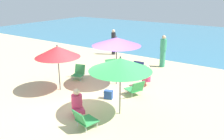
% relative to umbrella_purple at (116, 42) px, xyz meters
% --- Properties ---
extents(ground_plane, '(40.00, 40.00, 0.00)m').
position_rel_umbrella_purple_xyz_m(ground_plane, '(-0.11, -1.49, -1.81)').
color(ground_plane, '#D3BC8C').
extents(sea_water, '(40.00, 16.00, 0.01)m').
position_rel_umbrella_purple_xyz_m(sea_water, '(-0.11, 12.60, -1.80)').
color(sea_water, teal).
rests_on(sea_water, ground_plane).
extents(umbrella_purple, '(1.98, 1.98, 2.03)m').
position_rel_umbrella_purple_xyz_m(umbrella_purple, '(0.00, 0.00, 0.00)').
color(umbrella_purple, '#4C4C51').
rests_on(umbrella_purple, ground_plane).
extents(umbrella_red, '(1.71, 1.71, 1.81)m').
position_rel_umbrella_purple_xyz_m(umbrella_red, '(-1.50, -1.74, -0.26)').
color(umbrella_red, '#4C4C51').
rests_on(umbrella_red, ground_plane).
extents(umbrella_green, '(1.92, 1.92, 1.89)m').
position_rel_umbrella_purple_xyz_m(umbrella_green, '(1.47, -2.05, -0.17)').
color(umbrella_green, '#4C4C51').
rests_on(umbrella_green, ground_plane).
extents(beach_chair_a, '(0.77, 0.73, 0.61)m').
position_rel_umbrella_purple_xyz_m(beach_chair_a, '(1.22, -0.59, -1.51)').
color(beach_chair_a, '#33934C').
rests_on(beach_chair_a, ground_plane).
extents(beach_chair_b, '(0.78, 0.77, 0.66)m').
position_rel_umbrella_purple_xyz_m(beach_chair_b, '(-0.90, 1.02, -1.46)').
color(beach_chair_b, '#33934C').
rests_on(beach_chair_b, ground_plane).
extents(beach_chair_c, '(0.64, 0.68, 0.58)m').
position_rel_umbrella_purple_xyz_m(beach_chair_c, '(1.10, -3.34, -1.52)').
color(beach_chair_c, '#33934C').
rests_on(beach_chair_c, ground_plane).
extents(beach_chair_d, '(0.60, 0.65, 0.61)m').
position_rel_umbrella_purple_xyz_m(beach_chair_d, '(-1.73, -0.38, -1.51)').
color(beach_chair_d, '#33934C').
rests_on(beach_chair_d, ground_plane).
extents(beach_chair_e, '(0.54, 0.61, 0.65)m').
position_rel_umbrella_purple_xyz_m(beach_chair_e, '(0.24, 1.35, -1.47)').
color(beach_chair_e, navy).
rests_on(beach_chair_e, ground_plane).
extents(person_a, '(0.32, 0.32, 1.63)m').
position_rel_umbrella_purple_xyz_m(person_a, '(0.64, 3.35, -0.99)').
color(person_a, '#389970').
rests_on(person_a, ground_plane).
extents(person_b, '(0.27, 0.27, 1.54)m').
position_rel_umbrella_purple_xyz_m(person_b, '(-2.86, 4.06, -1.02)').
color(person_b, black).
rests_on(person_b, ground_plane).
extents(person_c, '(0.50, 0.53, 0.89)m').
position_rel_umbrella_purple_xyz_m(person_c, '(1.12, 0.55, -1.37)').
color(person_c, '#DB3866').
rests_on(person_c, ground_plane).
extents(person_d, '(0.56, 0.52, 0.85)m').
position_rel_umbrella_purple_xyz_m(person_d, '(0.40, -2.84, -1.40)').
color(person_d, '#DB3866').
rests_on(person_d, ground_plane).
extents(beach_bag, '(0.34, 0.26, 0.32)m').
position_rel_umbrella_purple_xyz_m(beach_bag, '(0.54, -1.34, -1.65)').
color(beach_bag, '#2D519E').
rests_on(beach_bag, ground_plane).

